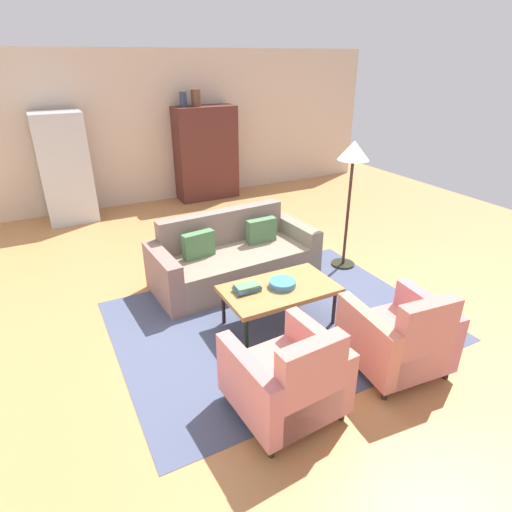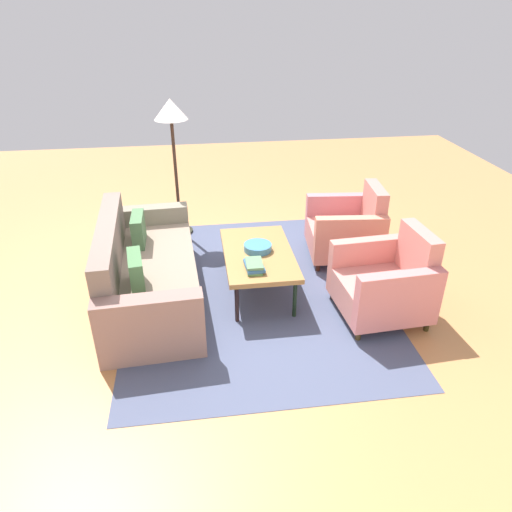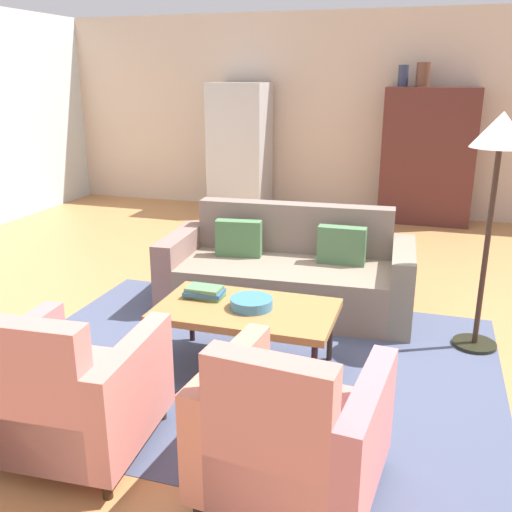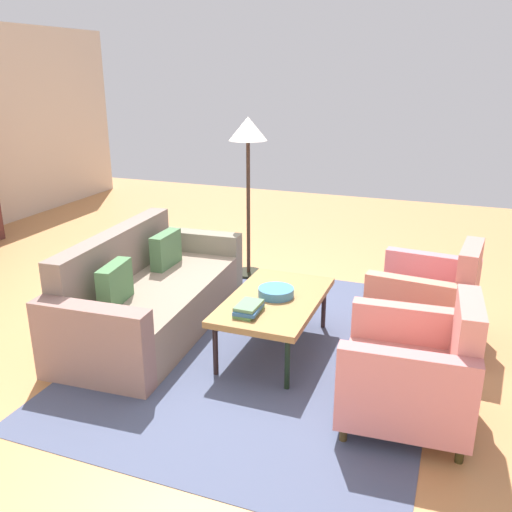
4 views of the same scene
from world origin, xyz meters
name	(u,v)px [view 3 (image 3 of 4)]	position (x,y,z in m)	size (l,w,h in m)	color
ground_plane	(298,332)	(0.00, 0.00, 0.00)	(11.30, 11.30, 0.00)	#BB7F4A
wall_back	(371,116)	(0.00, 4.34, 1.40)	(9.42, 0.12, 2.80)	beige
area_rug	(249,364)	(-0.21, -0.62, 0.00)	(3.40, 2.60, 0.01)	#48506B
couch	(288,274)	(-0.22, 0.52, 0.29)	(2.15, 1.02, 0.86)	gray
coffee_table	(246,312)	(-0.21, -0.67, 0.42)	(1.20, 0.70, 0.45)	black
armchair_left	(69,397)	(-0.81, -1.84, 0.34)	(0.85, 0.85, 0.88)	#3A2D17
armchair_right	(289,438)	(0.38, -1.84, 0.34)	(0.87, 0.87, 0.88)	#381A11
fruit_bowl	(251,303)	(-0.17, -0.67, 0.49)	(0.29, 0.29, 0.07)	teal
book_stack	(204,292)	(-0.55, -0.58, 0.49)	(0.28, 0.19, 0.08)	#4A7B43
cabinet	(428,157)	(0.83, 3.99, 0.90)	(1.20, 0.51, 1.80)	#502520
vase_tall	(403,76)	(0.43, 3.99, 1.94)	(0.13, 0.13, 0.27)	#2D354F
vase_round	(423,75)	(0.68, 3.99, 1.95)	(0.18, 0.18, 0.30)	brown
refrigerator	(240,149)	(-1.80, 3.89, 0.93)	(0.80, 0.73, 1.85)	#B7BABF
floor_lamp	(499,153)	(1.32, 0.16, 1.44)	(0.40, 0.40, 1.72)	black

